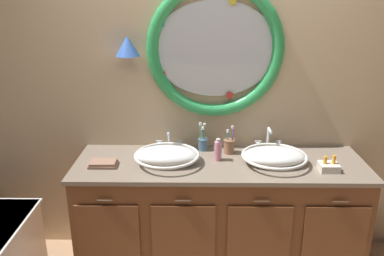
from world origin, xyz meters
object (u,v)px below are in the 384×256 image
Objects in this scene: toothbrush_holder_left at (203,143)px; toiletry_basket at (329,166)px; toothbrush_holder_right at (229,146)px; sink_basin_right at (274,156)px; sink_basin_left at (167,155)px; folded_hand_towel at (103,164)px; soap_dispenser at (218,150)px.

toothbrush_holder_left is 1.72× the size of toiletry_basket.
toothbrush_holder_right is at bearing -16.53° from toothbrush_holder_left.
sink_basin_right is 2.09× the size of toothbrush_holder_left.
sink_basin_left reaches higher than folded_hand_towel.
sink_basin_right is 2.66× the size of soap_dispenser.
sink_basin_right is at bearing 2.49° from folded_hand_towel.
sink_basin_right is 3.58× the size of toiletry_basket.
toothbrush_holder_left reaches higher than toiletry_basket.
folded_hand_towel is (-0.89, -0.24, -0.04)m from toothbrush_holder_right.
toothbrush_holder_right is (0.45, 0.19, -0.00)m from sink_basin_left.
soap_dispenser is (-0.09, -0.13, 0.02)m from toothbrush_holder_right.
toiletry_basket is at bearing -12.46° from soap_dispenser.
sink_basin_right reaches higher than folded_hand_towel.
soap_dispenser is 0.90× the size of folded_hand_towel.
sink_basin_left is at bearing -136.04° from toothbrush_holder_left.
toiletry_basket is (1.54, -0.05, 0.01)m from folded_hand_towel.
toothbrush_holder_left is at bearing 118.67° from soap_dispenser.
sink_basin_left is 1.11m from toiletry_basket.
toothbrush_holder_right reaches higher than toiletry_basket.
sink_basin_right is at bearing -8.34° from soap_dispenser.
toiletry_basket is at bearing -22.77° from toothbrush_holder_left.
sink_basin_right is 0.40m from soap_dispenser.
toothbrush_holder_right is at bearing 22.88° from sink_basin_left.
toothbrush_holder_left is 0.92m from toiletry_basket.
sink_basin_left is at bearing 180.00° from sink_basin_right.
soap_dispenser is 0.81m from folded_hand_towel.
folded_hand_towel is 1.49× the size of toiletry_basket.
sink_basin_left is 2.67× the size of soap_dispenser.
folded_hand_towel is at bearing -164.78° from toothbrush_holder_right.
toothbrush_holder_left reaches higher than toothbrush_holder_right.
sink_basin_left is 0.49m from toothbrush_holder_right.
toothbrush_holder_left reaches higher than sink_basin_right.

